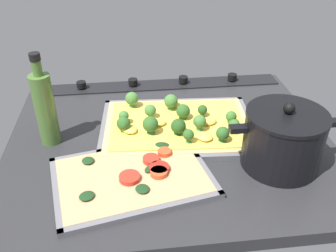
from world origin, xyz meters
TOP-DOWN VIEW (x-y plane):
  - ground_plane at (0.00, 0.00)cm, footprint 78.10×65.43cm
  - stove_control_panel at (0.00, -29.22)cm, footprint 74.98×7.00cm
  - baking_tray_front at (-2.53, -3.96)cm, footprint 40.35×29.83cm
  - broccoli_pizza at (-2.01, -3.68)cm, footprint 37.81×27.28cm
  - baking_tray_back at (9.67, 14.37)cm, footprint 35.94×28.53cm
  - veggie_pizza_back at (9.25, 14.19)cm, footprint 33.10×25.69cm
  - cooking_pot at (-22.77, 12.64)cm, footprint 23.92×17.06cm
  - oil_bottle at (28.54, -2.22)cm, footprint 4.73×4.73cm

SIDE VIEW (x-z plane):
  - ground_plane at x=0.00cm, z-range -3.00..0.00cm
  - baking_tray_front at x=-2.53cm, z-range -0.29..1.01cm
  - baking_tray_back at x=9.67cm, z-range -0.27..1.03cm
  - stove_control_panel at x=0.00cm, z-range -0.75..1.85cm
  - veggie_pizza_back at x=9.25cm, z-range 0.14..2.04cm
  - broccoli_pizza at x=-2.01cm, z-range -0.88..4.96cm
  - cooking_pot at x=-22.77cm, z-range -1.14..14.24cm
  - oil_bottle at x=28.54cm, z-range -1.87..20.59cm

